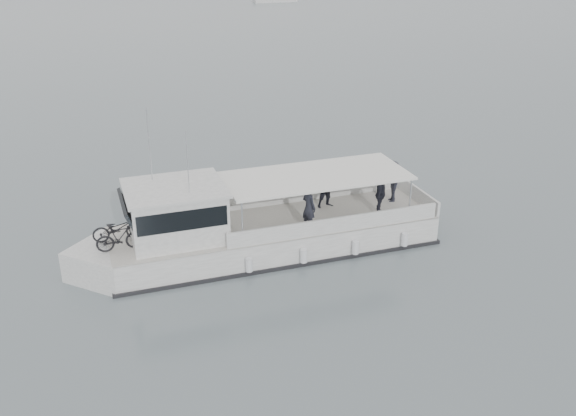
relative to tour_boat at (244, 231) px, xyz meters
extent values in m
plane|color=#566165|center=(-0.56, -3.00, -0.92)|extent=(1400.00, 1400.00, 0.00)
cube|color=white|center=(1.17, 0.10, -0.48)|extent=(11.99, 4.14, 1.27)
cube|color=white|center=(-4.69, -0.41, -0.48)|extent=(3.18, 3.18, 1.27)
cube|color=beige|center=(1.17, 0.10, 0.15)|extent=(11.99, 4.14, 0.06)
cube|color=black|center=(1.17, 0.10, -0.88)|extent=(12.20, 4.28, 0.18)
cube|color=white|center=(2.80, 1.76, 0.45)|extent=(7.82, 0.78, 0.59)
cube|color=white|center=(3.06, -1.25, 0.45)|extent=(7.82, 0.78, 0.59)
cube|color=white|center=(6.98, 0.60, 0.45)|extent=(0.37, 3.13, 0.59)
cube|color=white|center=(-2.35, -0.21, 1.04)|extent=(3.35, 2.91, 1.76)
cube|color=black|center=(-3.86, -0.34, 1.18)|extent=(0.76, 2.49, 1.13)
cube|color=black|center=(-2.35, -0.21, 1.33)|extent=(3.16, 2.93, 0.69)
cube|color=white|center=(-2.35, -0.21, 1.97)|extent=(3.57, 3.12, 0.10)
cube|color=white|center=(2.73, 0.24, 1.77)|extent=(6.90, 3.51, 0.08)
cylinder|color=silver|center=(-0.27, -1.40, 0.96)|extent=(0.06, 0.06, 1.62)
cylinder|color=silver|center=(-0.51, 1.33, 0.96)|extent=(0.06, 0.06, 1.62)
cylinder|color=silver|center=(5.98, -0.86, 0.96)|extent=(0.06, 0.06, 1.62)
cylinder|color=silver|center=(5.74, 1.87, 0.96)|extent=(0.06, 0.06, 1.62)
cylinder|color=silver|center=(-3.01, 0.62, 3.24)|extent=(0.03, 0.03, 2.55)
cylinder|color=silver|center=(-1.90, -0.86, 3.05)|extent=(0.03, 0.03, 2.16)
cylinder|color=white|center=(-0.15, -1.75, -0.43)|extent=(0.25, 0.25, 0.49)
cylinder|color=white|center=(1.81, -1.58, -0.43)|extent=(0.25, 0.25, 0.49)
cylinder|color=white|center=(3.76, -1.41, -0.43)|extent=(0.25, 0.25, 0.49)
cylinder|color=white|center=(5.71, -1.24, -0.43)|extent=(0.25, 0.25, 0.49)
imported|color=black|center=(-4.33, 0.02, 0.60)|extent=(1.73, 0.73, 0.88)
imported|color=black|center=(-4.27, -0.77, 0.62)|extent=(1.58, 0.57, 0.93)
imported|color=#22232D|center=(2.22, -0.69, 0.98)|extent=(0.62, 0.71, 1.65)
imported|color=#22232D|center=(3.45, 0.99, 0.98)|extent=(0.89, 0.74, 1.65)
imported|color=#22232D|center=(5.13, -0.15, 0.98)|extent=(0.84, 1.03, 1.65)
imported|color=#22232D|center=(6.02, 0.91, 0.98)|extent=(0.79, 1.16, 1.65)
cube|color=white|center=(20.49, 83.64, -0.62)|extent=(6.93, 2.46, 0.75)
camera|label=1|loc=(-3.49, -20.46, 9.97)|focal=40.00mm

